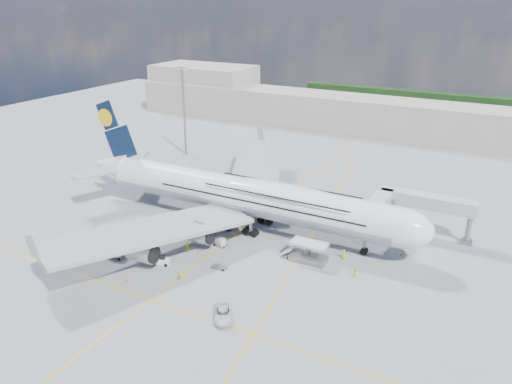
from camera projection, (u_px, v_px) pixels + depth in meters
The scene contains 32 objects.
ground at pixel (219, 246), 94.40m from camera, with size 300.00×300.00×0.00m, color gray.
taxi_line_main at pixel (219, 246), 94.39m from camera, with size 0.25×220.00×0.01m, color #E0AD0B.
taxi_line_cross at pixel (151, 299), 78.02m from camera, with size 120.00×0.25×0.01m, color #E0AD0B.
taxi_line_diag at pixel (308, 241), 96.41m from camera, with size 0.25×100.00×0.01m, color #E0AD0B.
airliner at pixel (246, 196), 99.94m from camera, with size 77.26×79.15×23.71m.
jet_bridge at pixel (408, 204), 95.87m from camera, with size 18.80×12.10×8.50m.
cargo_loader at pixel (308, 255), 88.89m from camera, with size 8.53×3.20×3.67m.
light_mast at pixel (184, 111), 144.01m from camera, with size 3.00×0.70×25.50m.
terminal at pixel (368, 116), 169.96m from camera, with size 180.00×16.00×12.00m, color #B2AD9E.
hangar at pixel (204, 88), 203.82m from camera, with size 40.00×22.00×18.00m, color #B2AD9E.
tree_line at pixel (504, 109), 189.89m from camera, with size 160.00×6.00×8.00m, color #193814.
dolly_row_a at pixel (128, 246), 92.40m from camera, with size 3.48×2.63×1.96m.
dolly_row_b at pixel (107, 242), 94.11m from camera, with size 2.99×2.34×1.68m.
dolly_row_c at pixel (116, 252), 90.13m from camera, with size 3.65×2.53×2.10m.
dolly_back at pixel (162, 219), 104.02m from camera, with size 2.90×1.94×1.69m.
dolly_nose_far at pixel (219, 267), 86.76m from camera, with size 2.93×1.95×0.40m.
dolly_nose_near at pixel (220, 242), 94.32m from camera, with size 2.90×2.20×1.64m.
baggage_tug at pixel (163, 261), 87.88m from camera, with size 2.75×2.03×1.56m.
catering_truck_inner at pixel (252, 190), 116.72m from camera, with size 6.56×3.55×3.71m.
catering_truck_outer at pixel (262, 176), 126.60m from camera, with size 6.42×4.71×3.53m.
service_van at pixel (223, 314), 73.14m from camera, with size 2.47×5.35×1.49m, color silver.
crew_nose at pixel (353, 236), 96.11m from camera, with size 0.73×0.48×2.01m, color #DCEB18.
crew_loader at pixel (355, 274), 83.52m from camera, with size 0.87×0.67×1.78m, color #A8F71A.
crew_wing at pixel (188, 247), 92.24m from camera, with size 1.14×0.48×1.95m, color #EEFE1A.
crew_van at pixel (344, 254), 89.75m from camera, with size 0.90×0.59×1.84m, color #ABFA1A.
crew_tug at pixel (181, 276), 82.63m from camera, with size 1.18×0.68×1.83m, color #C0DE17.
cone_nose at pixel (401, 254), 91.09m from camera, with size 0.40×0.40×0.50m.
cone_wing_left_inner at pixel (230, 193), 119.15m from camera, with size 0.47×0.47×0.60m.
cone_wing_left_outer at pixel (267, 175), 131.32m from camera, with size 0.39×0.39×0.50m.
cone_wing_right_inner at pixel (197, 252), 91.84m from camera, with size 0.38×0.38×0.48m.
cone_wing_right_outer at pixel (127, 280), 82.88m from camera, with size 0.40×0.40×0.51m.
cone_tail at pixel (148, 189), 121.24m from camera, with size 0.48×0.48×0.61m.
Camera 1 is at (45.93, -70.64, 44.34)m, focal length 35.00 mm.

